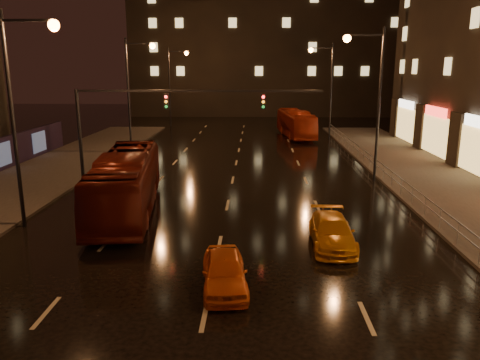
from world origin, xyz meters
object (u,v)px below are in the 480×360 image
object	(u,v)px
bus_red	(126,183)
taxi_near	(224,271)
taxi_far	(332,232)
bus_curb	(296,124)

from	to	relation	value
bus_red	taxi_near	world-z (taller)	bus_red
bus_red	taxi_far	bearing A→B (deg)	-32.35
taxi_far	taxi_near	bearing A→B (deg)	-134.55
taxi_near	taxi_far	world-z (taller)	taxi_near
bus_curb	taxi_near	size ratio (longest dim) A/B	2.80
taxi_near	bus_red	bearing A→B (deg)	116.89
bus_red	taxi_near	xyz separation A→B (m)	(5.76, -8.76, -0.96)
bus_red	bus_curb	size ratio (longest dim) A/B	1.09
taxi_far	bus_curb	bearing A→B (deg)	89.76
taxi_near	bus_curb	bearing A→B (deg)	75.14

